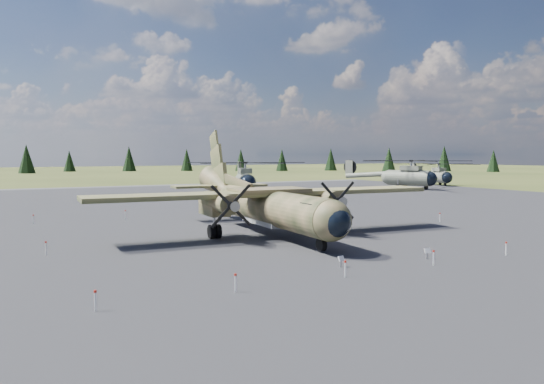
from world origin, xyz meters
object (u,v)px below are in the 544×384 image
transport_plane (264,201)px  helicopter_far (438,170)px  helicopter_near (245,171)px  helicopter_mid (408,168)px

transport_plane → helicopter_far: transport_plane is taller
transport_plane → helicopter_near: bearing=69.7°
helicopter_mid → transport_plane: bearing=-166.5°
transport_plane → helicopter_far: size_ratio=1.25×
helicopter_near → helicopter_mid: helicopter_mid is taller
helicopter_near → helicopter_far: bearing=23.2°
helicopter_near → helicopter_far: helicopter_near is taller
helicopter_far → transport_plane: bearing=-130.8°
helicopter_far → helicopter_near: bearing=-161.6°
helicopter_far → helicopter_mid: bearing=-140.2°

